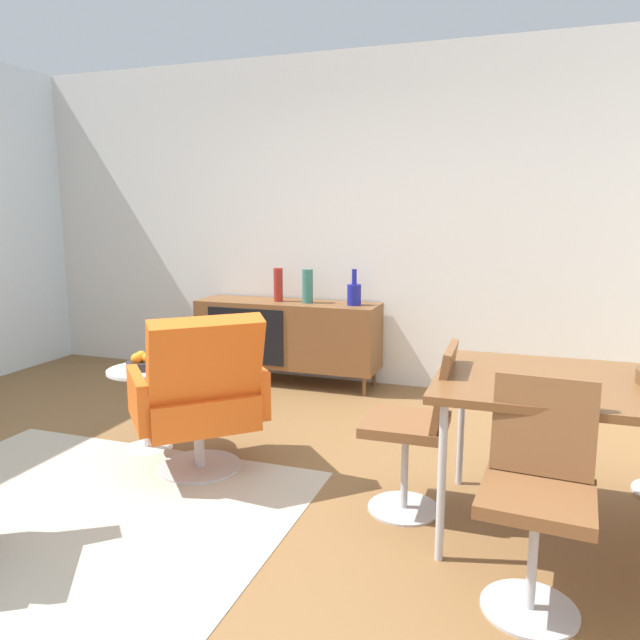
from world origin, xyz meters
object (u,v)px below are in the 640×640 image
(vase_sculptural_dark, at_px, (308,286))
(fruit_bowl, at_px, (142,363))
(dining_table, at_px, (624,394))
(side_table_round, at_px, (145,399))
(vase_ceramic_small, at_px, (354,293))
(dining_chair_front_left, at_px, (538,487))
(dining_chair_near_window, at_px, (418,422))
(sideboard, at_px, (287,334))
(lounge_chair_red, at_px, (200,394))
(vase_cobalt, at_px, (278,285))

(vase_sculptural_dark, height_order, fruit_bowl, vase_sculptural_dark)
(dining_table, xyz_separation_m, side_table_round, (-2.65, 0.26, -0.38))
(vase_ceramic_small, relative_size, dining_chair_front_left, 0.35)
(vase_ceramic_small, height_order, dining_chair_near_window, vase_ceramic_small)
(sideboard, distance_m, dining_chair_front_left, 3.23)
(vase_sculptural_dark, distance_m, dining_table, 2.94)
(dining_table, bearing_deg, vase_ceramic_small, 132.17)
(dining_chair_near_window, relative_size, dining_chair_front_left, 1.00)
(dining_table, bearing_deg, fruit_bowl, 174.46)
(vase_sculptural_dark, relative_size, fruit_bowl, 1.44)
(dining_table, distance_m, lounge_chair_red, 2.14)
(dining_chair_front_left, xyz_separation_m, fruit_bowl, (-2.31, 0.82, 0.09))
(side_table_round, relative_size, fruit_bowl, 2.60)
(dining_chair_near_window, relative_size, side_table_round, 1.65)
(vase_cobalt, height_order, vase_sculptural_dark, vase_cobalt)
(dining_chair_near_window, height_order, dining_chair_front_left, same)
(vase_ceramic_small, distance_m, side_table_round, 1.98)
(side_table_round, bearing_deg, sideboard, 80.80)
(sideboard, xyz_separation_m, vase_cobalt, (-0.08, 0.00, 0.43))
(vase_sculptural_dark, xyz_separation_m, lounge_chair_red, (0.05, -1.90, -0.40))
(dining_chair_front_left, relative_size, side_table_round, 1.65)
(vase_sculptural_dark, distance_m, vase_ceramic_small, 0.41)
(sideboard, distance_m, side_table_round, 1.72)
(dining_chair_near_window, xyz_separation_m, side_table_round, (-1.76, 0.26, -0.15))
(dining_table, distance_m, fruit_bowl, 2.67)
(vase_ceramic_small, bearing_deg, vase_cobalt, -180.00)
(sideboard, relative_size, lounge_chair_red, 1.69)
(dining_chair_front_left, bearing_deg, dining_table, 58.30)
(sideboard, xyz_separation_m, lounge_chair_red, (0.24, -1.90, 0.03))
(sideboard, distance_m, vase_sculptural_dark, 0.46)
(dining_chair_near_window, bearing_deg, lounge_chair_red, 177.53)
(side_table_round, distance_m, fruit_bowl, 0.24)
(dining_table, xyz_separation_m, dining_chair_near_window, (-0.89, 0.00, -0.23))
(dining_chair_front_left, relative_size, lounge_chair_red, 0.90)
(lounge_chair_red, bearing_deg, dining_table, -1.47)
(vase_sculptural_dark, xyz_separation_m, dining_table, (2.19, -1.96, -0.17))
(vase_sculptural_dark, xyz_separation_m, dining_chair_near_window, (1.30, -1.96, -0.39))
(vase_ceramic_small, xyz_separation_m, dining_chair_front_left, (1.43, -2.52, -0.35))
(vase_ceramic_small, height_order, dining_table, vase_ceramic_small)
(vase_sculptural_dark, distance_m, dining_chair_front_left, 3.14)
(dining_table, relative_size, dining_chair_near_window, 1.87)
(sideboard, bearing_deg, vase_cobalt, 178.66)
(vase_cobalt, height_order, vase_ceramic_small, vase_ceramic_small)
(dining_table, distance_m, side_table_round, 2.69)
(lounge_chair_red, bearing_deg, dining_chair_near_window, -2.47)
(fruit_bowl, bearing_deg, side_table_round, 65.26)
(vase_ceramic_small, height_order, dining_chair_front_left, vase_ceramic_small)
(sideboard, distance_m, dining_chair_near_window, 2.46)
(fruit_bowl, bearing_deg, dining_table, -5.54)
(lounge_chair_red, bearing_deg, vase_cobalt, 99.66)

